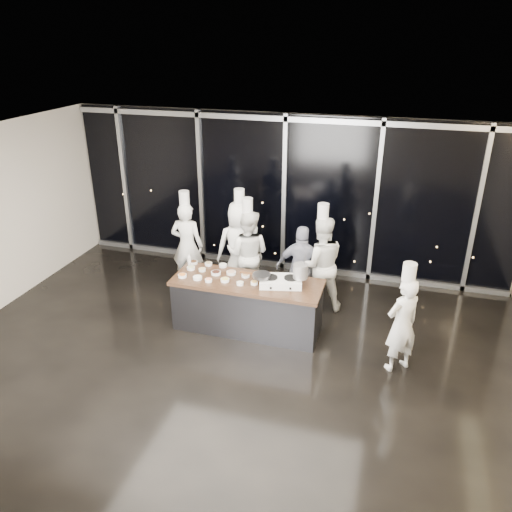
{
  "coord_description": "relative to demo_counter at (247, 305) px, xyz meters",
  "views": [
    {
      "loc": [
        2.2,
        -5.98,
        4.62
      ],
      "look_at": [
        0.06,
        1.2,
        1.22
      ],
      "focal_mm": 35.0,
      "sensor_mm": 36.0,
      "label": 1
    }
  ],
  "objects": [
    {
      "name": "guest",
      "position": [
        0.72,
        0.92,
        0.34
      ],
      "size": [
        0.94,
        0.41,
        1.58
      ],
      "rotation": [
        0.0,
        0.0,
        3.17
      ],
      "color": "#131936",
      "rests_on": "ground"
    },
    {
      "name": "ground",
      "position": [
        0.0,
        -0.9,
        -0.45
      ],
      "size": [
        9.0,
        9.0,
        0.0
      ],
      "primitive_type": "plane",
      "color": "black",
      "rests_on": "ground"
    },
    {
      "name": "room_shell",
      "position": [
        0.18,
        -0.9,
        1.79
      ],
      "size": [
        9.02,
        7.02,
        3.21
      ],
      "color": "beige",
      "rests_on": "ground"
    },
    {
      "name": "demo_counter",
      "position": [
        0.0,
        0.0,
        0.0
      ],
      "size": [
        2.46,
        0.86,
        0.9
      ],
      "color": "#333338",
      "rests_on": "ground"
    },
    {
      "name": "chef_far_left",
      "position": [
        -1.57,
        1.16,
        0.42
      ],
      "size": [
        0.65,
        0.45,
        1.94
      ],
      "rotation": [
        0.0,
        0.0,
        3.21
      ],
      "color": "silver",
      "rests_on": "ground"
    },
    {
      "name": "prep_bowls",
      "position": [
        -0.6,
        0.07,
        0.47
      ],
      "size": [
        1.37,
        0.72,
        0.05
      ],
      "color": "silver",
      "rests_on": "demo_counter"
    },
    {
      "name": "frying_pan",
      "position": [
        0.25,
        -0.06,
        0.61
      ],
      "size": [
        0.53,
        0.35,
        0.05
      ],
      "rotation": [
        0.0,
        0.0,
        0.23
      ],
      "color": "slate",
      "rests_on": "stove"
    },
    {
      "name": "squeeze_bottle",
      "position": [
        -1.14,
        0.29,
        0.55
      ],
      "size": [
        0.06,
        0.06,
        0.21
      ],
      "color": "silver",
      "rests_on": "demo_counter"
    },
    {
      "name": "chef_center",
      "position": [
        -0.34,
        1.13,
        0.41
      ],
      "size": [
        0.84,
        0.66,
        1.93
      ],
      "rotation": [
        0.0,
        0.0,
        3.16
      ],
      "color": "silver",
      "rests_on": "ground"
    },
    {
      "name": "chef_left",
      "position": [
        -0.55,
        1.29,
        0.46
      ],
      "size": [
        1.04,
        0.88,
        2.03
      ],
      "rotation": [
        0.0,
        0.0,
        3.57
      ],
      "color": "silver",
      "rests_on": "ground"
    },
    {
      "name": "stove",
      "position": [
        0.56,
        0.02,
        0.51
      ],
      "size": [
        0.74,
        0.55,
        0.14
      ],
      "rotation": [
        0.0,
        0.0,
        0.23
      ],
      "color": "silver",
      "rests_on": "demo_counter"
    },
    {
      "name": "chef_side",
      "position": [
        2.47,
        -0.4,
        0.32
      ],
      "size": [
        0.65,
        0.63,
        1.73
      ],
      "rotation": [
        0.0,
        0.0,
        3.84
      ],
      "color": "silver",
      "rests_on": "ground"
    },
    {
      "name": "stock_pot",
      "position": [
        0.86,
        0.09,
        0.7
      ],
      "size": [
        0.28,
        0.28,
        0.23
      ],
      "primitive_type": "cylinder",
      "rotation": [
        0.0,
        0.0,
        0.23
      ],
      "color": "#BDBDC0",
      "rests_on": "stove"
    },
    {
      "name": "chef_right",
      "position": [
        1.02,
        1.02,
        0.44
      ],
      "size": [
        1.04,
        0.93,
        1.99
      ],
      "rotation": [
        0.0,
        0.0,
        3.51
      ],
      "color": "silver",
      "rests_on": "ground"
    },
    {
      "name": "window_wall",
      "position": [
        0.0,
        2.53,
        1.14
      ],
      "size": [
        8.9,
        0.11,
        3.2
      ],
      "color": "black",
      "rests_on": "ground"
    }
  ]
}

